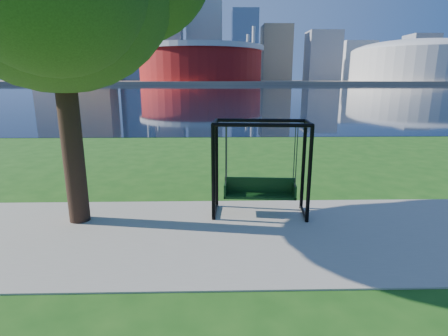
{
  "coord_description": "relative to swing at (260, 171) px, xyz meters",
  "views": [
    {
      "loc": [
        -0.42,
        -7.15,
        3.12
      ],
      "look_at": [
        -0.25,
        0.0,
        1.3
      ],
      "focal_mm": 28.0,
      "sensor_mm": 36.0,
      "label": 1
    }
  ],
  "objects": [
    {
      "name": "skyline",
      "position": [
        -4.87,
        318.77,
        34.81
      ],
      "size": [
        392.0,
        66.0,
        96.5
      ],
      "color": "gray",
      "rests_on": "far_bank"
    },
    {
      "name": "swing",
      "position": [
        0.0,
        0.0,
        0.0
      ],
      "size": [
        2.25,
        1.13,
        2.23
      ],
      "rotation": [
        0.0,
        0.0,
        -0.09
      ],
      "color": "black",
      "rests_on": "ground"
    },
    {
      "name": "path",
      "position": [
        -0.6,
        -1.13,
        -1.06
      ],
      "size": [
        120.0,
        4.0,
        0.03
      ],
      "primitive_type": "cube",
      "color": "#9E937F",
      "rests_on": "ground"
    },
    {
      "name": "river",
      "position": [
        -0.6,
        101.37,
        -1.07
      ],
      "size": [
        900.0,
        180.0,
        0.02
      ],
      "primitive_type": "cube",
      "color": "black",
      "rests_on": "ground"
    },
    {
      "name": "ground",
      "position": [
        -0.6,
        -0.63,
        -1.08
      ],
      "size": [
        900.0,
        900.0,
        0.0
      ],
      "primitive_type": "plane",
      "color": "#1E5114",
      "rests_on": "ground"
    },
    {
      "name": "stadium",
      "position": [
        -10.6,
        234.37,
        13.15
      ],
      "size": [
        83.0,
        83.0,
        32.0
      ],
      "color": "maroon",
      "rests_on": "far_bank"
    },
    {
      "name": "arena",
      "position": [
        134.4,
        234.37,
        14.8
      ],
      "size": [
        84.0,
        84.0,
        26.56
      ],
      "color": "beige",
      "rests_on": "far_bank"
    },
    {
      "name": "far_bank",
      "position": [
        -0.6,
        305.37,
        -0.08
      ],
      "size": [
        900.0,
        228.0,
        2.0
      ],
      "primitive_type": "cube",
      "color": "#937F60",
      "rests_on": "ground"
    }
  ]
}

